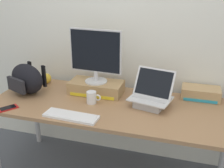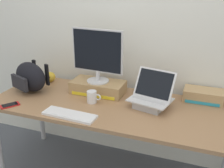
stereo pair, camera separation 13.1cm
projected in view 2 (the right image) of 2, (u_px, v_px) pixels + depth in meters
The scene contains 11 objects.
back_wall at pixel (131, 27), 2.47m from camera, with size 7.00×0.10×2.60m, color silver.
desk at pixel (112, 111), 2.27m from camera, with size 2.03×0.78×0.74m.
toner_box_yellow at pixel (98, 87), 2.45m from camera, with size 0.47×0.24×0.11m.
desktop_monitor at pixel (97, 55), 2.34m from camera, with size 0.47×0.20×0.47m.
open_laptop at pixel (151, 100), 2.18m from camera, with size 0.37×0.31×0.29m.
external_keyboard at pixel (70, 115), 2.05m from camera, with size 0.42×0.15×0.02m.
messenger_backpack at pixel (30, 77), 2.47m from camera, with size 0.41×0.32×0.27m.
coffee_mug at pixel (92, 97), 2.26m from camera, with size 0.12×0.08×0.10m.
cell_phone at pixel (10, 105), 2.22m from camera, with size 0.15×0.17×0.01m.
plush_toy at pixel (50, 77), 2.71m from camera, with size 0.10×0.10×0.10m.
toner_box_cyan at pixel (203, 95), 2.29m from camera, with size 0.32×0.18×0.10m.
Camera 2 is at (0.70, -1.90, 1.73)m, focal length 43.75 mm.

